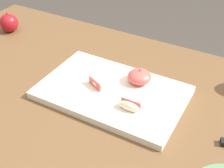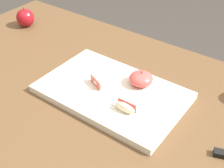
% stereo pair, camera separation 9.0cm
% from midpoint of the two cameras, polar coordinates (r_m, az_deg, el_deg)
% --- Properties ---
extents(dining_table, '(1.35, 0.78, 0.76)m').
position_cam_midpoint_polar(dining_table, '(1.02, -1.14, -5.64)').
color(dining_table, brown).
rests_on(dining_table, ground_plane).
extents(cutting_board, '(0.43, 0.27, 0.02)m').
position_cam_midpoint_polar(cutting_board, '(0.92, 2.80, -1.64)').
color(cutting_board, beige).
rests_on(cutting_board, dining_table).
extents(apple_half_skin_up, '(0.07, 0.07, 0.05)m').
position_cam_midpoint_polar(apple_half_skin_up, '(0.93, 8.18, 0.88)').
color(apple_half_skin_up, '#D14C47').
rests_on(apple_half_skin_up, cutting_board).
extents(apple_wedge_near_knife, '(0.06, 0.05, 0.03)m').
position_cam_midpoint_polar(apple_wedge_near_knife, '(0.92, 0.20, 0.41)').
color(apple_wedge_near_knife, beige).
rests_on(apple_wedge_near_knife, cutting_board).
extents(apple_wedge_middle, '(0.06, 0.02, 0.03)m').
position_cam_midpoint_polar(apple_wedge_middle, '(0.83, 5.53, -4.46)').
color(apple_wedge_middle, beige).
rests_on(apple_wedge_middle, cutting_board).
extents(whole_apple_red_delicious, '(0.07, 0.07, 0.08)m').
position_cam_midpoint_polar(whole_apple_red_delicious, '(1.34, -13.95, 11.82)').
color(whole_apple_red_delicious, maroon).
rests_on(whole_apple_red_delicious, dining_table).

